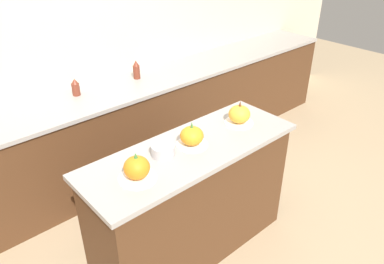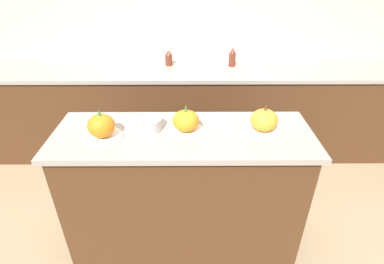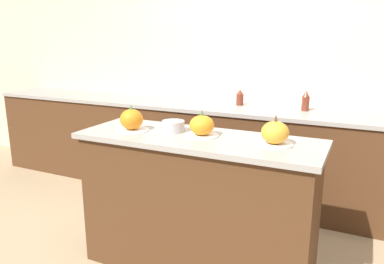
% 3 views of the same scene
% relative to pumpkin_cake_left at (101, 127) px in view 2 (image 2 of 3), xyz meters
% --- Properties ---
extents(ground_plane, '(12.00, 12.00, 0.00)m').
position_rel_pumpkin_cake_left_xyz_m(ground_plane, '(0.47, 0.05, -1.02)').
color(ground_plane, tan).
extents(wall_back, '(8.00, 0.06, 2.50)m').
position_rel_pumpkin_cake_left_xyz_m(wall_back, '(0.47, 1.61, 0.23)').
color(wall_back, beige).
rests_on(wall_back, ground_plane).
extents(kitchen_island, '(1.59, 0.56, 0.95)m').
position_rel_pumpkin_cake_left_xyz_m(kitchen_island, '(0.47, 0.05, -0.54)').
color(kitchen_island, '#4C2D19').
rests_on(kitchen_island, ground_plane).
extents(back_counter, '(6.00, 0.60, 0.93)m').
position_rel_pumpkin_cake_left_xyz_m(back_counter, '(0.47, 1.28, -0.56)').
color(back_counter, '#4C2D19').
rests_on(back_counter, ground_plane).
extents(pumpkin_cake_left, '(0.23, 0.23, 0.18)m').
position_rel_pumpkin_cake_left_xyz_m(pumpkin_cake_left, '(0.00, 0.00, 0.00)').
color(pumpkin_cake_left, white).
rests_on(pumpkin_cake_left, kitchen_island).
extents(pumpkin_cake_center, '(0.22, 0.22, 0.18)m').
position_rel_pumpkin_cake_left_xyz_m(pumpkin_cake_center, '(0.49, 0.07, -0.01)').
color(pumpkin_cake_center, white).
rests_on(pumpkin_cake_center, kitchen_island).
extents(pumpkin_cake_right, '(0.22, 0.22, 0.19)m').
position_rel_pumpkin_cake_left_xyz_m(pumpkin_cake_right, '(0.96, 0.07, -0.00)').
color(pumpkin_cake_right, white).
rests_on(pumpkin_cake_right, kitchen_island).
extents(bottle_tall, '(0.07, 0.07, 0.18)m').
position_rel_pumpkin_cake_left_xyz_m(bottle_tall, '(0.93, 1.38, -0.01)').
color(bottle_tall, maroon).
rests_on(bottle_tall, back_counter).
extents(bottle_short, '(0.07, 0.07, 0.16)m').
position_rel_pumpkin_cake_left_xyz_m(bottle_short, '(0.30, 1.41, -0.02)').
color(bottle_short, maroon).
rests_on(bottle_short, back_counter).
extents(mixing_bowl, '(0.15, 0.15, 0.07)m').
position_rel_pumpkin_cake_left_xyz_m(mixing_bowl, '(0.27, 0.10, -0.03)').
color(mixing_bowl, '#ADADB2').
rests_on(mixing_bowl, kitchen_island).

